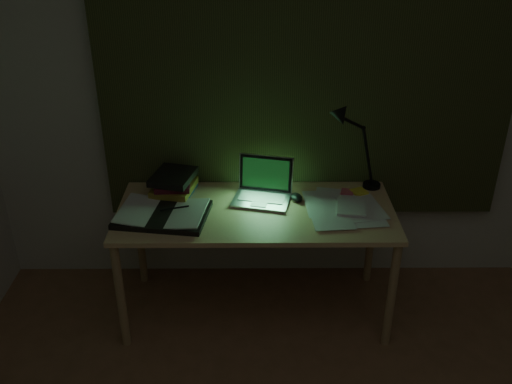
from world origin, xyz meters
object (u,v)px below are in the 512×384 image
book_stack (174,183)px  loose_papers (341,205)px  desk (256,262)px  laptop (261,184)px  open_textbook (162,214)px  desk_lamp (376,143)px

book_stack → loose_papers: bearing=-9.0°
book_stack → loose_papers: 0.89m
desk → laptop: bearing=71.6°
book_stack → loose_papers: book_stack is taller
desk → laptop: (0.03, 0.09, 0.43)m
open_textbook → loose_papers: open_textbook is taller
open_textbook → desk_lamp: (1.11, 0.32, 0.24)m
desk → book_stack: (-0.44, 0.17, 0.39)m
desk → book_stack: 0.61m
laptop → loose_papers: size_ratio=0.95×
open_textbook → laptop: bearing=25.6°
open_textbook → desk_lamp: 1.19m
laptop → desk_lamp: 0.66m
desk → loose_papers: 0.56m
book_stack → open_textbook: bearing=-98.0°
laptop → loose_papers: 0.43m
loose_papers → book_stack: bearing=171.0°
laptop → desk_lamp: bearing=28.0°
book_stack → desk_lamp: (1.08, 0.08, 0.20)m
desk_lamp → loose_papers: bearing=-145.2°
laptop → book_stack: 0.48m
laptop → open_textbook: laptop is taller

